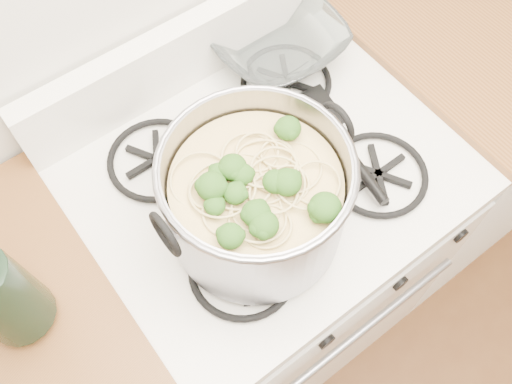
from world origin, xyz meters
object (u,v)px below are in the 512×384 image
(spatula, at_px, (316,109))
(glass_bowl, at_px, (275,46))
(stock_pot, at_px, (256,199))
(gas_range, at_px, (265,257))

(spatula, relative_size, glass_bowl, 2.66)
(stock_pot, height_order, spatula, stock_pot)
(spatula, bearing_deg, gas_range, -156.17)
(spatula, bearing_deg, glass_bowl, 87.35)
(stock_pot, distance_m, glass_bowl, 0.45)
(gas_range, relative_size, glass_bowl, 7.93)
(gas_range, xyz_separation_m, spatula, (0.16, 0.04, 0.50))
(gas_range, height_order, stock_pot, stock_pot)
(stock_pot, relative_size, glass_bowl, 3.10)
(gas_range, bearing_deg, glass_bowl, 49.44)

